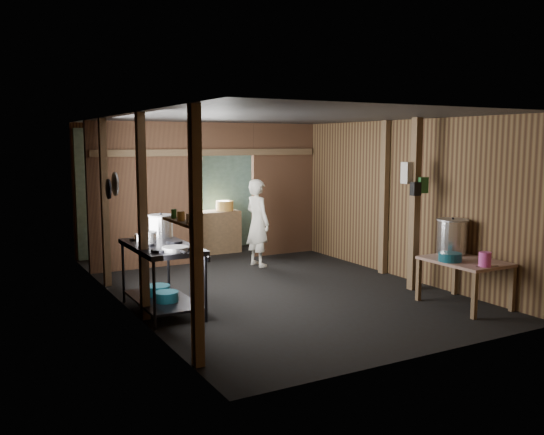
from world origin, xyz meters
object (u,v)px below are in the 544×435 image
gas_range (162,278)px  cook (258,223)px  yellow_tub (225,206)px  stock_pot (452,237)px  pink_bucket (485,259)px  prep_table (464,283)px  stove_pot_large (161,227)px

gas_range → cook: (2.46, 1.97, 0.34)m
yellow_tub → cook: 1.58m
stock_pot → cook: 3.59m
pink_bucket → yellow_tub: size_ratio=0.53×
prep_table → stock_pot: (0.18, 0.42, 0.56)m
gas_range → pink_bucket: 4.21m
cook → yellow_tub: bearing=-9.4°
pink_bucket → cook: cook is taller
prep_table → stock_pot: bearing=66.7°
pink_bucket → yellow_tub: yellow_tub is taller
yellow_tub → gas_range: bearing=-125.4°
stock_pot → prep_table: bearing=-113.3°
stove_pot_large → yellow_tub: size_ratio=0.97×
pink_bucket → stove_pot_large: bearing=141.9°
pink_bucket → yellow_tub: (-1.08, 5.71, 0.21)m
stove_pot_large → yellow_tub: 3.83m
stove_pot_large → pink_bucket: 4.37m
cook → stock_pot: bearing=-163.6°
gas_range → yellow_tub: 4.38m
gas_range → cook: bearing=38.7°
stove_pot_large → gas_range: bearing=-108.1°
stock_pot → pink_bucket: (-0.29, -0.85, -0.15)m
stock_pot → pink_bucket: bearing=-108.8°
gas_range → cook: cook is taller
gas_range → stock_pot: (3.89, -1.32, 0.43)m
stock_pot → yellow_tub: bearing=105.7°
prep_table → yellow_tub: bearing=102.7°
stock_pot → cook: (-1.43, 3.29, -0.09)m
gas_range → yellow_tub: (2.52, 3.54, 0.50)m
gas_range → prep_table: gas_range is taller
prep_table → yellow_tub: size_ratio=3.03×
stock_pot → cook: size_ratio=0.33×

